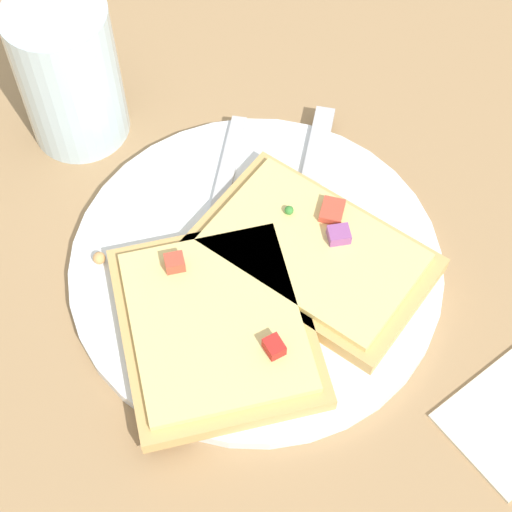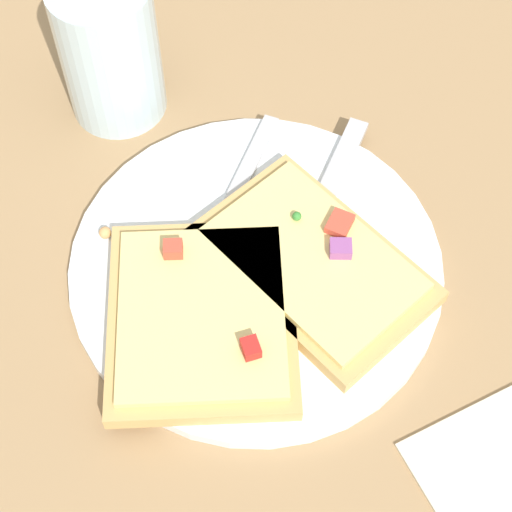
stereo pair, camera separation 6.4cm
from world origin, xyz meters
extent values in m
plane|color=#9E7A51|center=(0.00, 0.00, 0.00)|extent=(4.00, 4.00, 0.00)
cylinder|color=white|center=(0.00, 0.00, 0.01)|extent=(0.29, 0.29, 0.01)
cube|color=#B7B7BC|center=(-0.03, -0.08, 0.01)|extent=(0.11, 0.10, 0.01)
cube|color=#B7B7BC|center=(0.04, -0.01, 0.01)|extent=(0.06, 0.05, 0.01)
cube|color=#B7B7BC|center=(0.08, 0.00, 0.01)|extent=(0.02, 0.02, 0.00)
cube|color=#B7B7BC|center=(0.07, 0.01, 0.01)|extent=(0.02, 0.02, 0.00)
cube|color=#B7B7BC|center=(0.07, 0.02, 0.01)|extent=(0.02, 0.02, 0.00)
cube|color=#B7B7BC|center=(0.06, 0.02, 0.01)|extent=(0.02, 0.02, 0.00)
cube|color=#B7B7BC|center=(-0.11, -0.06, 0.01)|extent=(0.07, 0.07, 0.01)
cube|color=#B7B7BC|center=(-0.03, 0.01, 0.01)|extent=(0.11, 0.10, 0.00)
cube|color=tan|center=(0.06, 0.03, 0.02)|extent=(0.19, 0.20, 0.01)
cube|color=#E5CC7A|center=(0.06, 0.03, 0.03)|extent=(0.17, 0.17, 0.01)
cube|color=#D14733|center=(0.06, -0.02, 0.04)|extent=(0.02, 0.02, 0.01)
cube|color=red|center=(0.04, 0.07, 0.04)|extent=(0.01, 0.02, 0.01)
cube|color=tan|center=(-0.04, 0.02, 0.02)|extent=(0.15, 0.20, 0.01)
cube|color=#E5CC7A|center=(-0.04, 0.02, 0.03)|extent=(0.13, 0.17, 0.01)
cube|color=#934C8E|center=(-0.06, 0.03, 0.04)|extent=(0.02, 0.02, 0.01)
cube|color=#D14733|center=(-0.07, 0.01, 0.04)|extent=(0.03, 0.03, 0.01)
sphere|color=#388433|center=(-0.04, -0.01, 0.04)|extent=(0.01, 0.01, 0.01)
sphere|color=tan|center=(-0.02, 0.04, 0.02)|extent=(0.01, 0.01, 0.01)
sphere|color=tan|center=(-0.02, 0.11, 0.02)|extent=(0.01, 0.01, 0.01)
sphere|color=tan|center=(0.09, -0.07, 0.02)|extent=(0.01, 0.01, 0.01)
cylinder|color=silver|center=(0.03, -0.21, 0.06)|extent=(0.08, 0.08, 0.13)
camera|label=1|loc=(0.20, 0.26, 0.57)|focal=60.00mm
camera|label=2|loc=(0.15, 0.30, 0.57)|focal=60.00mm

